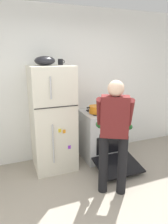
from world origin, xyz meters
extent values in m
plane|color=#9E9384|center=(0.00, 0.00, 0.00)|extent=(8.00, 8.00, 0.00)
cube|color=white|center=(0.00, 1.95, 1.35)|extent=(6.00, 0.10, 2.70)
cube|color=silver|center=(-0.39, 1.57, 0.87)|extent=(0.68, 0.68, 1.74)
cube|color=black|center=(-0.39, 1.23, 1.15)|extent=(0.67, 0.01, 0.01)
cylinder|color=#B7B7BC|center=(-0.48, 1.20, 0.57)|extent=(0.02, 0.02, 0.63)
cylinder|color=#B7B7BC|center=(-0.48, 1.20, 1.44)|extent=(0.02, 0.02, 0.33)
cube|color=orange|center=(-0.29, 1.22, 0.75)|extent=(0.04, 0.01, 0.06)
cube|color=yellow|center=(-0.36, 1.22, 0.77)|extent=(0.04, 0.01, 0.06)
cube|color=purple|center=(-0.21, 1.22, 0.47)|extent=(0.04, 0.01, 0.06)
cube|color=silver|center=(0.55, 1.57, 0.45)|extent=(0.76, 0.64, 0.89)
cube|color=black|center=(0.55, 1.25, 0.38)|extent=(0.53, 0.01, 0.32)
cylinder|color=black|center=(0.36, 1.43, 0.90)|extent=(0.17, 0.17, 0.01)
cylinder|color=black|center=(0.73, 1.43, 0.90)|extent=(0.17, 0.17, 0.01)
cylinder|color=black|center=(0.36, 1.71, 0.90)|extent=(0.17, 0.17, 0.01)
cylinder|color=black|center=(0.73, 1.71, 0.90)|extent=(0.17, 0.17, 0.01)
cylinder|color=silver|center=(0.29, 1.23, 0.83)|extent=(0.04, 0.03, 0.04)
cylinder|color=silver|center=(0.46, 1.23, 0.83)|extent=(0.04, 0.03, 0.04)
cylinder|color=silver|center=(0.64, 1.23, 0.83)|extent=(0.04, 0.03, 0.04)
cylinder|color=silver|center=(0.81, 1.23, 0.83)|extent=(0.04, 0.03, 0.04)
cube|color=black|center=(0.55, 0.97, 0.13)|extent=(0.72, 0.57, 0.13)
cylinder|color=black|center=(0.09, 0.61, 0.43)|extent=(0.13, 0.13, 0.86)
cylinder|color=black|center=(0.32, 0.49, 0.43)|extent=(0.13, 0.13, 0.86)
cube|color=maroon|center=(0.20, 0.55, 1.13)|extent=(0.41, 0.35, 0.54)
sphere|color=beige|center=(0.20, 0.55, 1.49)|extent=(0.21, 0.21, 0.21)
sphere|color=#3B3B3B|center=(0.20, 0.55, 1.46)|extent=(0.15, 0.15, 0.15)
cylinder|color=maroon|center=(0.11, 0.79, 1.12)|extent=(0.27, 0.39, 0.51)
cylinder|color=maroon|center=(0.46, 0.59, 1.12)|extent=(0.27, 0.39, 0.51)
ellipsoid|color=#1E5123|center=(0.18, 0.93, 0.89)|extent=(0.12, 0.18, 0.10)
ellipsoid|color=#1E5123|center=(0.53, 0.74, 0.89)|extent=(0.12, 0.18, 0.10)
cylinder|color=orange|center=(0.39, 1.52, 0.96)|extent=(0.25, 0.25, 0.13)
cube|color=black|center=(0.23, 1.52, 1.01)|extent=(0.05, 0.03, 0.02)
cube|color=black|center=(0.54, 1.52, 1.01)|extent=(0.05, 0.03, 0.02)
cylinder|color=black|center=(-0.21, 1.62, 1.79)|extent=(0.08, 0.08, 0.10)
torus|color=black|center=(-0.17, 1.62, 1.79)|extent=(0.06, 0.01, 0.06)
ellipsoid|color=black|center=(-0.47, 1.57, 1.81)|extent=(0.31, 0.31, 0.14)
camera|label=1|loc=(-1.09, -1.66, 1.91)|focal=32.79mm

